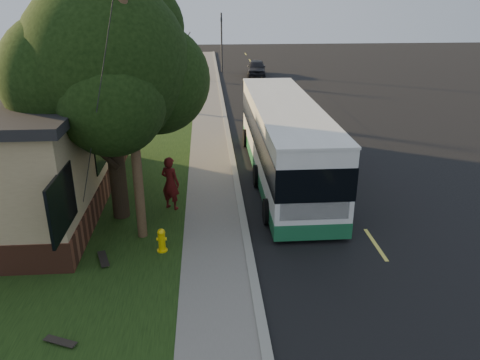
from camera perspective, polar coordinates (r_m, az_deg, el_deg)
name	(u,v)px	position (r m, az deg, el deg)	size (l,w,h in m)	color
ground	(248,249)	(14.48, 0.99, -8.46)	(120.00, 120.00, 0.00)	black
road	(309,146)	(24.15, 8.35, 4.09)	(8.00, 80.00, 0.01)	black
curb	(230,147)	(23.61, -1.19, 4.04)	(0.25, 80.00, 0.12)	gray
sidewalk	(210,148)	(23.58, -3.62, 3.93)	(2.00, 80.00, 0.08)	slate
grass_verge	(140,150)	(23.82, -12.09, 3.64)	(5.00, 80.00, 0.07)	black
fire_hydrant	(162,240)	(14.29, -9.53, -7.24)	(0.32, 0.32, 0.74)	yellow
utility_pole	(130,94)	(13.85, -13.24, 10.16)	(2.86, 3.21, 9.07)	#473321
leafy_tree	(108,67)	(15.52, -15.77, 13.16)	(6.30, 6.00, 7.80)	black
bare_tree_near	(169,79)	(30.95, -8.69, 12.11)	(1.38, 1.21, 4.31)	black
bare_tree_far	(184,57)	(42.80, -6.88, 14.69)	(1.38, 1.21, 4.03)	black
traffic_signal	(222,39)	(46.64, -2.26, 16.85)	(0.18, 0.22, 5.50)	#2D2D30
transit_bus	(284,139)	(19.48, 5.42, 5.04)	(2.70, 11.72, 3.17)	silver
skateboarder	(170,183)	(16.71, -8.49, -0.39)	(0.71, 0.47, 1.95)	#4C0F0F
skateboard_main	(103,259)	(14.31, -16.31, -9.22)	(0.52, 0.94, 0.09)	black
skateboard_spare	(60,342)	(11.68, -21.07, -17.90)	(0.80, 0.49, 0.07)	black
dumpster	(32,149)	(23.30, -24.01, 3.50)	(1.66, 1.41, 1.31)	black
distant_car	(256,68)	(45.06, 2.01, 13.52)	(1.66, 4.12, 1.40)	black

